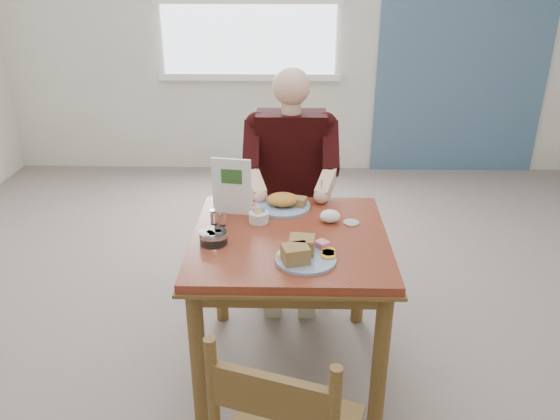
{
  "coord_description": "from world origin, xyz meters",
  "views": [
    {
      "loc": [
        0.0,
        -2.25,
        1.89
      ],
      "look_at": [
        -0.05,
        0.0,
        0.88
      ],
      "focal_mm": 35.0,
      "sensor_mm": 36.0,
      "label": 1
    }
  ],
  "objects_px": {
    "chair_far": "(290,216)",
    "diner": "(291,170)",
    "table": "(290,256)",
    "far_plate": "(284,203)",
    "near_plate": "(303,253)"
  },
  "relations": [
    {
      "from": "table",
      "to": "diner",
      "type": "bearing_deg",
      "value": 90.0
    },
    {
      "from": "chair_far",
      "to": "diner",
      "type": "distance_m",
      "value": 0.34
    },
    {
      "from": "table",
      "to": "chair_far",
      "type": "height_order",
      "value": "chair_far"
    },
    {
      "from": "table",
      "to": "near_plate",
      "type": "distance_m",
      "value": 0.28
    },
    {
      "from": "far_plate",
      "to": "chair_far",
      "type": "bearing_deg",
      "value": 86.11
    },
    {
      "from": "diner",
      "to": "table",
      "type": "bearing_deg",
      "value": -90.0
    },
    {
      "from": "table",
      "to": "far_plate",
      "type": "bearing_deg",
      "value": 96.12
    },
    {
      "from": "table",
      "to": "chair_far",
      "type": "bearing_deg",
      "value": 90.0
    },
    {
      "from": "table",
      "to": "far_plate",
      "type": "height_order",
      "value": "far_plate"
    },
    {
      "from": "table",
      "to": "near_plate",
      "type": "xyz_separation_m",
      "value": [
        0.06,
        -0.23,
        0.14
      ]
    },
    {
      "from": "chair_far",
      "to": "near_plate",
      "type": "distance_m",
      "value": 1.08
    },
    {
      "from": "near_plate",
      "to": "far_plate",
      "type": "distance_m",
      "value": 0.55
    },
    {
      "from": "chair_far",
      "to": "near_plate",
      "type": "bearing_deg",
      "value": -86.88
    },
    {
      "from": "near_plate",
      "to": "far_plate",
      "type": "bearing_deg",
      "value": 99.36
    },
    {
      "from": "table",
      "to": "far_plate",
      "type": "xyz_separation_m",
      "value": [
        -0.03,
        0.31,
        0.14
      ]
    }
  ]
}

